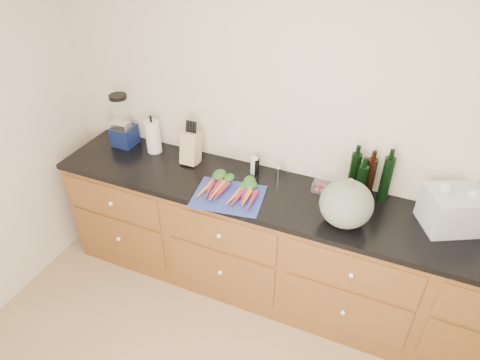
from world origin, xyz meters
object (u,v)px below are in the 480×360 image
at_px(carrots, 231,189).
at_px(squash, 346,204).
at_px(knife_block, 191,148).
at_px(tomato_box, 324,186).
at_px(paper_towel, 153,137).
at_px(blender_appliance, 122,123).
at_px(cutting_board, 229,196).

height_order(carrots, squash, squash).
height_order(knife_block, tomato_box, knife_block).
relative_size(paper_towel, tomato_box, 1.72).
bearing_deg(squash, carrots, -179.90).
xyz_separation_m(squash, blender_appliance, (-1.84, 0.27, 0.04)).
height_order(carrots, knife_block, knife_block).
height_order(carrots, tomato_box, carrots).
bearing_deg(knife_block, carrots, -29.61).
distance_m(carrots, squash, 0.78).
distance_m(carrots, knife_block, 0.52).
bearing_deg(carrots, knife_block, 150.39).
xyz_separation_m(paper_towel, tomato_box, (1.37, 0.01, -0.09)).
relative_size(carrots, tomato_box, 2.76).
bearing_deg(carrots, tomato_box, 26.26).
relative_size(squash, knife_block, 1.33).
relative_size(squash, tomato_box, 2.19).
height_order(carrots, blender_appliance, blender_appliance).
height_order(blender_appliance, knife_block, blender_appliance).
bearing_deg(knife_block, paper_towel, 176.69).
height_order(cutting_board, blender_appliance, blender_appliance).
relative_size(cutting_board, tomato_box, 3.11).
xyz_separation_m(cutting_board, paper_towel, (-0.79, 0.32, 0.12)).
bearing_deg(carrots, blender_appliance, 165.77).
bearing_deg(knife_block, cutting_board, -33.95).
bearing_deg(tomato_box, blender_appliance, -179.57).
relative_size(blender_appliance, knife_block, 1.74).
bearing_deg(knife_block, squash, -11.70).
bearing_deg(blender_appliance, paper_towel, 0.48).
bearing_deg(squash, cutting_board, -176.42).
relative_size(carrots, paper_towel, 1.60).
distance_m(paper_towel, knife_block, 0.35).
xyz_separation_m(cutting_board, blender_appliance, (-1.07, 0.32, 0.18)).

